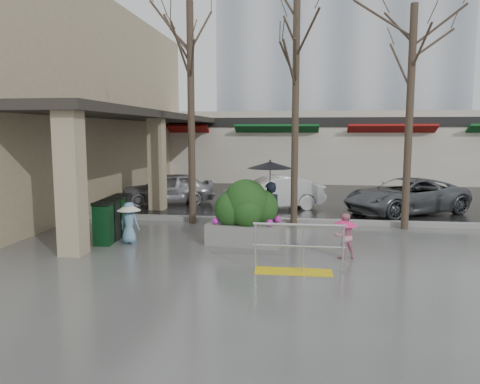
% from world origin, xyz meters
% --- Properties ---
extents(ground, '(120.00, 120.00, 0.00)m').
position_xyz_m(ground, '(0.00, 0.00, 0.00)').
color(ground, '#51514F').
rests_on(ground, ground).
extents(street_asphalt, '(120.00, 36.00, 0.01)m').
position_xyz_m(street_asphalt, '(0.00, 22.00, 0.01)').
color(street_asphalt, black).
rests_on(street_asphalt, ground).
extents(curb, '(120.00, 0.30, 0.15)m').
position_xyz_m(curb, '(0.00, 4.00, 0.07)').
color(curb, gray).
rests_on(curb, ground).
extents(near_building, '(6.00, 18.00, 8.00)m').
position_xyz_m(near_building, '(-9.00, 8.00, 4.00)').
color(near_building, tan).
rests_on(near_building, ground).
extents(canopy_slab, '(2.80, 18.00, 0.25)m').
position_xyz_m(canopy_slab, '(-4.80, 8.00, 3.62)').
color(canopy_slab, '#2D2823').
rests_on(canopy_slab, pillar_front).
extents(pillar_front, '(0.55, 0.55, 3.50)m').
position_xyz_m(pillar_front, '(-3.90, -0.50, 1.75)').
color(pillar_front, tan).
rests_on(pillar_front, ground).
extents(pillar_back, '(0.55, 0.55, 3.50)m').
position_xyz_m(pillar_back, '(-3.90, 6.00, 1.75)').
color(pillar_back, tan).
rests_on(pillar_back, ground).
extents(storefront_row, '(34.00, 6.74, 4.00)m').
position_xyz_m(storefront_row, '(2.00, 17.97, 2.01)').
color(storefront_row, beige).
rests_on(storefront_row, ground).
extents(office_tower, '(18.00, 12.00, 25.00)m').
position_xyz_m(office_tower, '(4.00, 30.00, 12.50)').
color(office_tower, '#8C99A8').
rests_on(office_tower, ground).
extents(handrail, '(1.90, 0.50, 1.03)m').
position_xyz_m(handrail, '(1.36, -1.20, 0.38)').
color(handrail, yellow).
rests_on(handrail, ground).
extents(tree_west, '(3.20, 3.20, 6.80)m').
position_xyz_m(tree_west, '(-2.00, 3.60, 5.08)').
color(tree_west, '#382B21').
rests_on(tree_west, ground).
extents(tree_midwest, '(3.20, 3.20, 7.00)m').
position_xyz_m(tree_midwest, '(1.20, 3.60, 5.23)').
color(tree_midwest, '#382B21').
rests_on(tree_midwest, ground).
extents(tree_mideast, '(3.20, 3.20, 6.50)m').
position_xyz_m(tree_mideast, '(4.50, 3.60, 4.86)').
color(tree_mideast, '#382B21').
rests_on(tree_mideast, ground).
extents(woman, '(1.21, 1.21, 2.17)m').
position_xyz_m(woman, '(0.61, 1.42, 1.32)').
color(woman, black).
rests_on(woman, ground).
extents(child_pink, '(0.61, 0.59, 1.04)m').
position_xyz_m(child_pink, '(2.42, 0.05, 0.60)').
color(child_pink, pink).
rests_on(child_pink, ground).
extents(child_blue, '(0.62, 0.62, 1.10)m').
position_xyz_m(child_blue, '(-3.00, 0.76, 0.65)').
color(child_blue, '#6A97BD').
rests_on(child_blue, ground).
extents(planter, '(2.05, 1.22, 1.69)m').
position_xyz_m(planter, '(0.02, 1.12, 0.81)').
color(planter, slate).
rests_on(planter, ground).
extents(news_boxes, '(0.57, 2.01, 1.11)m').
position_xyz_m(news_boxes, '(-3.65, 1.27, 0.56)').
color(news_boxes, '#0C3819').
rests_on(news_boxes, ground).
extents(car_a, '(3.99, 2.71, 1.26)m').
position_xyz_m(car_a, '(-3.94, 7.45, 0.63)').
color(car_a, '#A4A4A8').
rests_on(car_a, ground).
extents(car_b, '(4.04, 2.68, 1.26)m').
position_xyz_m(car_b, '(0.32, 6.61, 0.63)').
color(car_b, silver).
rests_on(car_b, ground).
extents(car_c, '(4.97, 4.10, 1.26)m').
position_xyz_m(car_c, '(5.08, 6.35, 0.63)').
color(car_c, '#5B5F63').
rests_on(car_c, ground).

